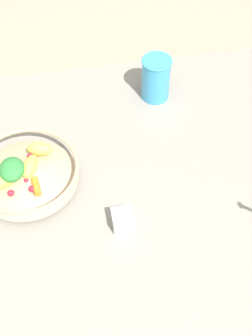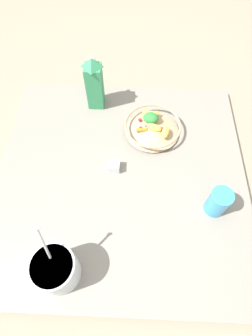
% 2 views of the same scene
% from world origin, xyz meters
% --- Properties ---
extents(ground_plane, '(6.00, 6.00, 0.00)m').
position_xyz_m(ground_plane, '(0.00, 0.00, 0.00)').
color(ground_plane, gray).
extents(countertop, '(1.01, 1.01, 0.04)m').
position_xyz_m(countertop, '(0.00, 0.00, 0.02)').
color(countertop, gray).
rests_on(countertop, ground_plane).
extents(fruit_bowl, '(0.25, 0.25, 0.08)m').
position_xyz_m(fruit_bowl, '(-0.13, -0.23, 0.07)').
color(fruit_bowl, tan).
rests_on(fruit_bowl, countertop).
extents(milk_carton, '(0.07, 0.07, 0.25)m').
position_xyz_m(milk_carton, '(0.13, -0.38, 0.17)').
color(milk_carton, '#338C59').
rests_on(milk_carton, countertop).
extents(yogurt_tub, '(0.14, 0.15, 0.26)m').
position_xyz_m(yogurt_tub, '(0.18, 0.38, 0.11)').
color(yogurt_tub, silver).
rests_on(yogurt_tub, countertop).
extents(drinking_cup, '(0.08, 0.08, 0.12)m').
position_xyz_m(drinking_cup, '(-0.36, 0.13, 0.10)').
color(drinking_cup, '#3893C6').
rests_on(drinking_cup, countertop).
extents(spice_jar, '(0.05, 0.05, 0.04)m').
position_xyz_m(spice_jar, '(0.03, -0.03, 0.06)').
color(spice_jar, silver).
rests_on(spice_jar, countertop).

